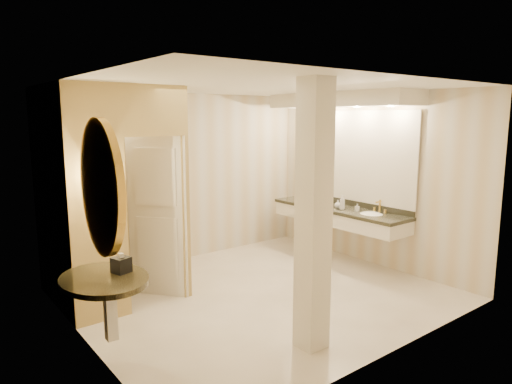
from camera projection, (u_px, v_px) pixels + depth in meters
floor at (260, 294)px, 6.06m from camera, size 4.50×4.50×0.00m
ceiling at (261, 86)px, 5.63m from camera, size 4.50×4.50×0.00m
wall_back at (184, 178)px, 7.40m from camera, size 4.50×0.02×2.70m
wall_front at (392, 222)px, 4.29m from camera, size 4.50×0.02×2.70m
wall_left at (81, 217)px, 4.48m from camera, size 0.02×4.00×2.70m
wall_right at (371, 179)px, 7.21m from camera, size 0.02×4.00×2.70m
toilet_closet at (146, 190)px, 5.90m from camera, size 1.50×1.55×2.70m
wall_sconce at (97, 172)px, 4.95m from camera, size 0.14×0.14×0.42m
vanity at (341, 161)px, 7.31m from camera, size 0.75×2.62×2.09m
console_shelf at (103, 227)px, 4.12m from camera, size 0.96×0.96×1.93m
pillar at (313, 217)px, 4.48m from camera, size 0.27×0.27×2.70m
tissue_box at (121, 265)px, 4.29m from camera, size 0.18×0.18×0.15m
toilet at (101, 259)px, 6.33m from camera, size 0.49×0.79×0.77m
soap_bottle_a at (357, 207)px, 7.10m from camera, size 0.06×0.06×0.12m
soap_bottle_b at (338, 204)px, 7.33m from camera, size 0.12×0.12×0.13m
soap_bottle_c at (342, 202)px, 7.22m from camera, size 0.10×0.10×0.23m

